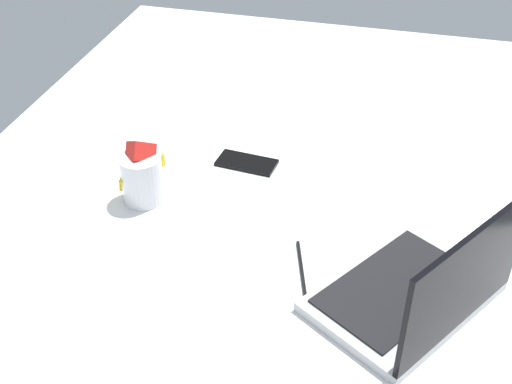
{
  "coord_description": "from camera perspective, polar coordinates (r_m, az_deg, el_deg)",
  "views": [
    {
      "loc": [
        127.89,
        29.82,
        106.6
      ],
      "look_at": [
        18.28,
        1.25,
        24.0
      ],
      "focal_mm": 47.23,
      "sensor_mm": 36.0,
      "label": 1
    }
  ],
  "objects": [
    {
      "name": "charger_cable",
      "position": [
        1.3,
        3.9,
        -6.67
      ],
      "size": [
        16.44,
        5.51,
        0.6
      ],
      "primitive_type": "cube",
      "rotation": [
        0.0,
        0.0,
        0.29
      ],
      "color": "black",
      "rests_on": "bed_mattress"
    },
    {
      "name": "laptop",
      "position": [
        1.24,
        13.59,
        -8.16
      ],
      "size": [
        40.2,
        37.21,
        23.0
      ],
      "rotation": [
        0.0,
        0.0,
        -0.57
      ],
      "color": "#B7BABC",
      "rests_on": "bed_mattress"
    },
    {
      "name": "cell_phone",
      "position": [
        1.6,
        -0.76,
        2.57
      ],
      "size": [
        8.15,
        14.6,
        0.8
      ],
      "primitive_type": "cube",
      "rotation": [
        0.0,
        0.0,
        3.04
      ],
      "color": "black",
      "rests_on": "bed_mattress"
    },
    {
      "name": "bed_mattress",
      "position": [
        1.64,
        1.19,
        -0.53
      ],
      "size": [
        180.0,
        140.0,
        18.0
      ],
      "primitive_type": "cube",
      "color": "white",
      "rests_on": "ground"
    },
    {
      "name": "snack_cup",
      "position": [
        1.47,
        -9.65,
        1.33
      ],
      "size": [
        9.88,
        9.84,
        14.99
      ],
      "color": "silver",
      "rests_on": "bed_mattress"
    }
  ]
}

